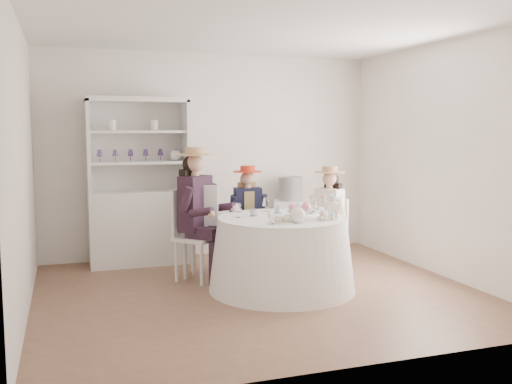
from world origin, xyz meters
name	(u,v)px	position (x,y,z in m)	size (l,w,h in m)	color
ground	(259,292)	(0.00, 0.00, 0.00)	(4.50, 4.50, 0.00)	brown
ceiling	(259,29)	(0.00, 0.00, 2.70)	(4.50, 4.50, 0.00)	white
wall_back	(211,155)	(0.00, 2.00, 1.35)	(4.50, 4.50, 0.00)	silver
wall_front	(353,181)	(0.00, -2.00, 1.35)	(4.50, 4.50, 0.00)	silver
wall_left	(22,169)	(-2.25, 0.00, 1.35)	(4.50, 4.50, 0.00)	silver
wall_right	(445,160)	(2.25, 0.00, 1.35)	(4.50, 4.50, 0.00)	silver
tea_table	(282,254)	(0.27, 0.04, 0.39)	(1.55, 1.55, 0.78)	white
hutch	(139,205)	(-1.01, 1.72, 0.74)	(1.26, 0.53, 2.09)	silver
side_table	(290,226)	(1.05, 1.74, 0.36)	(0.47, 0.47, 0.72)	silver
hatbox	(291,189)	(1.05, 1.74, 0.89)	(0.33, 0.33, 0.33)	black
guest_left	(197,206)	(-0.50, 0.69, 0.85)	(0.63, 0.64, 1.51)	silver
guest_mid	(248,211)	(0.21, 1.04, 0.71)	(0.46, 0.48, 1.26)	silver
guest_right	(328,212)	(1.09, 0.62, 0.71)	(0.54, 0.49, 1.27)	silver
spare_chair	(202,228)	(-0.42, 0.79, 0.58)	(0.60, 0.60, 1.08)	silver
teacup_a	(254,213)	(0.01, 0.20, 0.81)	(0.09, 0.09, 0.07)	white
teacup_b	(278,210)	(0.33, 0.31, 0.81)	(0.07, 0.07, 0.07)	white
teacup_c	(296,211)	(0.50, 0.20, 0.81)	(0.09, 0.09, 0.07)	white
flower_bowl	(299,214)	(0.47, 0.05, 0.81)	(0.22, 0.22, 0.06)	white
flower_arrangement	(302,208)	(0.47, -0.01, 0.88)	(0.21, 0.21, 0.08)	pink
table_teapot	(298,215)	(0.29, -0.33, 0.85)	(0.23, 0.16, 0.17)	white
sandwich_plate	(282,221)	(0.15, -0.26, 0.79)	(0.27, 0.27, 0.06)	white
cupcake_stand	(329,210)	(0.68, -0.22, 0.87)	(0.26, 0.26, 0.25)	white
stemware_set	(282,210)	(0.27, 0.04, 0.85)	(0.96, 0.93, 0.15)	white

